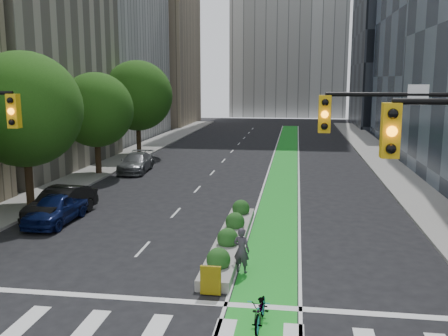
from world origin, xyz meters
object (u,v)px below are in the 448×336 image
(median_planter, at_px, (231,237))
(parked_car_left_near, at_px, (56,208))
(parked_car_left_far, at_px, (136,163))
(cyclist, at_px, (242,250))
(bicycle, at_px, (261,310))
(parked_car_left_mid, at_px, (61,203))

(median_planter, height_order, parked_car_left_near, parked_car_left_near)
(parked_car_left_far, bearing_deg, cyclist, -65.69)
(bicycle, bearing_deg, parked_car_left_mid, 141.34)
(median_planter, bearing_deg, parked_car_left_mid, 161.87)
(cyclist, distance_m, parked_car_left_mid, 11.90)
(parked_car_left_mid, bearing_deg, median_planter, -12.53)
(median_planter, height_order, bicycle, median_planter)
(median_planter, height_order, parked_car_left_mid, parked_car_left_mid)
(median_planter, bearing_deg, parked_car_left_far, 120.51)
(bicycle, bearing_deg, median_planter, 107.85)
(median_planter, xyz_separation_m, parked_car_left_mid, (-9.41, 3.08, 0.44))
(bicycle, xyz_separation_m, parked_car_left_far, (-11.56, 23.59, 0.25))
(bicycle, height_order, parked_car_left_near, parked_car_left_near)
(parked_car_left_mid, bearing_deg, parked_car_left_near, -73.89)
(bicycle, relative_size, parked_car_left_near, 0.41)
(bicycle, distance_m, parked_car_left_near, 14.41)
(parked_car_left_mid, bearing_deg, bicycle, -36.50)
(parked_car_left_near, bearing_deg, parked_car_left_far, 92.15)
(bicycle, xyz_separation_m, parked_car_left_near, (-11.05, 9.23, 0.29))
(bicycle, xyz_separation_m, cyclist, (-1.02, 4.04, 0.39))
(parked_car_left_mid, relative_size, parked_car_left_far, 0.96)
(parked_car_left_near, bearing_deg, bicycle, -39.72)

